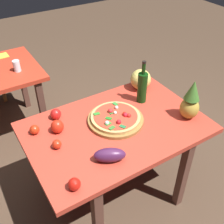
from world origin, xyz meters
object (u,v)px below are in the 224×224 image
object	(u,v)px
tomato_beside_pepper	(74,184)
napkin_folded	(1,56)
eggplant	(110,155)
drinking_glass_water	(17,66)
pizza	(116,117)
tomato_at_corner	(56,114)
pineapple_left	(191,102)
wine_bottle	(142,87)
pizza_board	(116,120)
bell_pepper	(57,126)
melon	(141,79)
tomato_by_bottle	(57,144)
display_table	(116,135)
tomato_near_board	(34,130)

from	to	relation	value
tomato_beside_pepper	napkin_folded	world-z (taller)	tomato_beside_pepper
eggplant	drinking_glass_water	bearing A→B (deg)	96.31
pizza	tomato_beside_pepper	bearing A→B (deg)	-143.49
pizza	tomato_at_corner	world-z (taller)	same
tomato_at_corner	drinking_glass_water	distance (m)	0.86
tomato_beside_pepper	eggplant	bearing A→B (deg)	15.46
pineapple_left	drinking_glass_water	bearing A→B (deg)	122.86
wine_bottle	tomato_beside_pepper	size ratio (longest dim) A/B	4.85
eggplant	wine_bottle	bearing A→B (deg)	36.90
pizza_board	pineapple_left	distance (m)	0.56
bell_pepper	napkin_folded	xyz separation A→B (m)	(-0.05, 1.40, -0.04)
melon	tomato_by_bottle	distance (m)	0.94
drinking_glass_water	tomato_beside_pepper	bearing A→B (deg)	-94.59
tomato_at_corner	napkin_folded	world-z (taller)	tomato_at_corner
display_table	drinking_glass_water	xyz separation A→B (m)	(-0.37, 1.16, 0.14)
display_table	tomato_by_bottle	bearing A→B (deg)	178.01
tomato_beside_pepper	tomato_at_corner	bearing A→B (deg)	76.36
tomato_beside_pepper	drinking_glass_water	bearing A→B (deg)	85.41
pizza	drinking_glass_water	size ratio (longest dim) A/B	3.38
tomato_near_board	pizza_board	bearing A→B (deg)	-18.23
napkin_folded	pizza	bearing A→B (deg)	-73.42
wine_bottle	eggplant	xyz separation A→B (m)	(-0.55, -0.41, -0.09)
tomato_by_bottle	drinking_glass_water	bearing A→B (deg)	86.08
tomato_at_corner	tomato_near_board	distance (m)	0.21
pineapple_left	tomato_by_bottle	distance (m)	0.98
tomato_at_corner	pizza	bearing A→B (deg)	-36.00
eggplant	tomato_near_board	world-z (taller)	eggplant
pizza	pizza_board	bearing A→B (deg)	112.40
napkin_folded	eggplant	bearing A→B (deg)	-83.26
display_table	bell_pepper	world-z (taller)	bell_pepper
tomato_at_corner	tomato_beside_pepper	size ratio (longest dim) A/B	1.09
pizza_board	tomato_near_board	distance (m)	0.58
pineapple_left	tomato_beside_pepper	world-z (taller)	pineapple_left
pizza_board	tomato_near_board	bearing A→B (deg)	161.77
pizza_board	tomato_near_board	world-z (taller)	tomato_near_board
eggplant	tomato_by_bottle	distance (m)	0.36
tomato_by_bottle	drinking_glass_water	xyz separation A→B (m)	(0.08, 1.15, 0.02)
tomato_by_bottle	pineapple_left	bearing A→B (deg)	-12.45
eggplant	tomato_near_board	distance (m)	0.58
pizza_board	tomato_near_board	xyz separation A→B (m)	(-0.55, 0.18, 0.02)
wine_bottle	tomato_by_bottle	xyz separation A→B (m)	(-0.78, -0.14, -0.10)
tomato_by_bottle	napkin_folded	bearing A→B (deg)	89.22
tomato_at_corner	drinking_glass_water	size ratio (longest dim) A/B	0.74
display_table	pizza	bearing A→B (deg)	60.30
melon	tomato_by_bottle	xyz separation A→B (m)	(-0.89, -0.29, -0.06)
bell_pepper	napkin_folded	bearing A→B (deg)	91.87
bell_pepper	napkin_folded	size ratio (longest dim) A/B	0.71
tomato_at_corner	tomato_near_board	bearing A→B (deg)	-157.55
display_table	tomato_by_bottle	distance (m)	0.46
display_table	tomato_at_corner	xyz separation A→B (m)	(-0.33, 0.31, 0.13)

